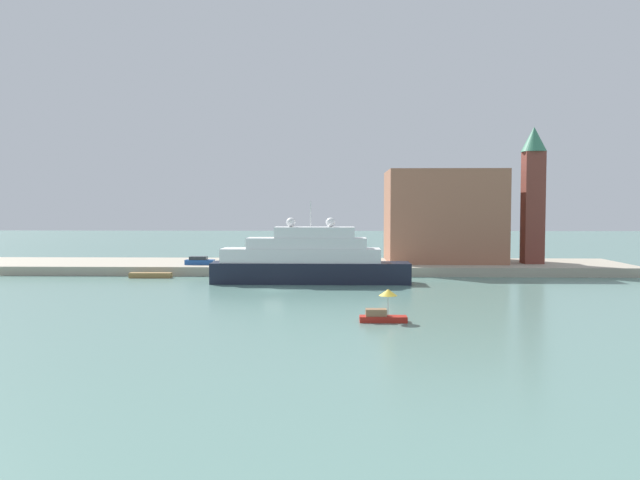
{
  "coord_description": "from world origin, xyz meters",
  "views": [
    {
      "loc": [
        8.27,
        -79.65,
        10.62
      ],
      "look_at": [
        5.76,
        6.0,
        6.11
      ],
      "focal_mm": 35.58,
      "sensor_mm": 36.0,
      "label": 1
    }
  ],
  "objects_px": {
    "work_barge": "(151,275)",
    "parked_car": "(200,261)",
    "large_yacht": "(308,261)",
    "bell_tower": "(533,189)",
    "small_motorboat": "(383,310)",
    "mooring_bollard": "(326,264)",
    "harbor_building": "(443,216)",
    "person_figure": "(237,258)"
  },
  "relations": [
    {
      "from": "small_motorboat",
      "to": "parked_car",
      "type": "relative_size",
      "value": 0.96
    },
    {
      "from": "large_yacht",
      "to": "bell_tower",
      "type": "distance_m",
      "value": 40.6
    },
    {
      "from": "small_motorboat",
      "to": "person_figure",
      "type": "relative_size",
      "value": 2.54
    },
    {
      "from": "large_yacht",
      "to": "small_motorboat",
      "type": "xyz_separation_m",
      "value": [
        8.35,
        -29.59,
        -2.06
      ]
    },
    {
      "from": "small_motorboat",
      "to": "parked_car",
      "type": "xyz_separation_m",
      "value": [
        -26.27,
        41.95,
        0.9
      ]
    },
    {
      "from": "small_motorboat",
      "to": "bell_tower",
      "type": "height_order",
      "value": "bell_tower"
    },
    {
      "from": "work_barge",
      "to": "harbor_building",
      "type": "bearing_deg",
      "value": 17.09
    },
    {
      "from": "small_motorboat",
      "to": "bell_tower",
      "type": "bearing_deg",
      "value": 59.06
    },
    {
      "from": "harbor_building",
      "to": "person_figure",
      "type": "xyz_separation_m",
      "value": [
        -34.15,
        -5.19,
        -6.84
      ]
    },
    {
      "from": "harbor_building",
      "to": "mooring_bollard",
      "type": "height_order",
      "value": "harbor_building"
    },
    {
      "from": "work_barge",
      "to": "person_figure",
      "type": "distance_m",
      "value": 14.72
    },
    {
      "from": "large_yacht",
      "to": "mooring_bollard",
      "type": "relative_size",
      "value": 43.72
    },
    {
      "from": "parked_car",
      "to": "large_yacht",
      "type": "bearing_deg",
      "value": -34.59
    },
    {
      "from": "work_barge",
      "to": "parked_car",
      "type": "height_order",
      "value": "parked_car"
    },
    {
      "from": "work_barge",
      "to": "mooring_bollard",
      "type": "distance_m",
      "value": 26.52
    },
    {
      "from": "work_barge",
      "to": "small_motorboat",
      "type": "bearing_deg",
      "value": -47.71
    },
    {
      "from": "small_motorboat",
      "to": "work_barge",
      "type": "distance_m",
      "value": 47.89
    },
    {
      "from": "harbor_building",
      "to": "parked_car",
      "type": "bearing_deg",
      "value": -169.27
    },
    {
      "from": "work_barge",
      "to": "bell_tower",
      "type": "bearing_deg",
      "value": 9.83
    },
    {
      "from": "work_barge",
      "to": "bell_tower",
      "type": "xyz_separation_m",
      "value": [
        59.64,
        10.33,
        13.08
      ]
    },
    {
      "from": "work_barge",
      "to": "parked_car",
      "type": "distance_m",
      "value": 8.97
    },
    {
      "from": "work_barge",
      "to": "bell_tower",
      "type": "height_order",
      "value": "bell_tower"
    },
    {
      "from": "harbor_building",
      "to": "mooring_bollard",
      "type": "xyz_separation_m",
      "value": [
        -19.54,
        -10.24,
        -7.32
      ]
    },
    {
      "from": "harbor_building",
      "to": "mooring_bollard",
      "type": "bearing_deg",
      "value": -152.34
    },
    {
      "from": "parked_car",
      "to": "mooring_bollard",
      "type": "xyz_separation_m",
      "value": [
        20.26,
        -2.7,
        -0.25
      ]
    },
    {
      "from": "large_yacht",
      "to": "mooring_bollard",
      "type": "xyz_separation_m",
      "value": [
        2.35,
        9.66,
        -1.41
      ]
    },
    {
      "from": "harbor_building",
      "to": "person_figure",
      "type": "height_order",
      "value": "harbor_building"
    },
    {
      "from": "large_yacht",
      "to": "parked_car",
      "type": "relative_size",
      "value": 6.04
    },
    {
      "from": "work_barge",
      "to": "mooring_bollard",
      "type": "relative_size",
      "value": 9.89
    },
    {
      "from": "parked_car",
      "to": "mooring_bollard",
      "type": "relative_size",
      "value": 7.24
    },
    {
      "from": "parked_car",
      "to": "mooring_bollard",
      "type": "bearing_deg",
      "value": -7.59
    },
    {
      "from": "harbor_building",
      "to": "bell_tower",
      "type": "relative_size",
      "value": 0.85
    },
    {
      "from": "harbor_building",
      "to": "person_figure",
      "type": "bearing_deg",
      "value": -171.35
    },
    {
      "from": "large_yacht",
      "to": "parked_car",
      "type": "xyz_separation_m",
      "value": [
        -17.91,
        12.36,
        -1.16
      ]
    },
    {
      "from": "mooring_bollard",
      "to": "harbor_building",
      "type": "bearing_deg",
      "value": 27.66
    },
    {
      "from": "bell_tower",
      "to": "work_barge",
      "type": "bearing_deg",
      "value": -170.17
    },
    {
      "from": "mooring_bollard",
      "to": "small_motorboat",
      "type": "bearing_deg",
      "value": -81.3
    },
    {
      "from": "small_motorboat",
      "to": "parked_car",
      "type": "height_order",
      "value": "small_motorboat"
    },
    {
      "from": "small_motorboat",
      "to": "person_figure",
      "type": "bearing_deg",
      "value": 114.96
    },
    {
      "from": "large_yacht",
      "to": "small_motorboat",
      "type": "relative_size",
      "value": 6.29
    },
    {
      "from": "work_barge",
      "to": "bell_tower",
      "type": "relative_size",
      "value": 0.28
    },
    {
      "from": "harbor_building",
      "to": "parked_car",
      "type": "distance_m",
      "value": 41.12
    }
  ]
}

